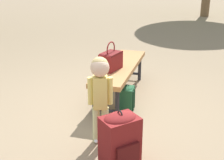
# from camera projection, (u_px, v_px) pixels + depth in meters

# --- Properties ---
(ground_plane) EXTENTS (40.00, 40.00, 0.00)m
(ground_plane) POSITION_uv_depth(u_px,v_px,m) (101.00, 117.00, 3.57)
(ground_plane) COLOR #7F6B51
(ground_plane) RESTS_ON ground
(park_bench) EXTENTS (1.61, 0.45, 0.45)m
(park_bench) POSITION_uv_depth(u_px,v_px,m) (120.00, 69.00, 4.04)
(park_bench) COLOR #9E6B3D
(park_bench) RESTS_ON ground
(handbag) EXTENTS (0.36, 0.26, 0.37)m
(handbag) POSITION_uv_depth(u_px,v_px,m) (111.00, 60.00, 3.78)
(handbag) COLOR maroon
(handbag) RESTS_ON park_bench
(child_standing) EXTENTS (0.18, 0.24, 0.89)m
(child_standing) POSITION_uv_depth(u_px,v_px,m) (100.00, 87.00, 2.86)
(child_standing) COLOR #CCCC8C
(child_standing) RESTS_ON ground
(backpack_large) EXTENTS (0.39, 0.39, 0.54)m
(backpack_large) POSITION_uv_depth(u_px,v_px,m) (120.00, 138.00, 2.60)
(backpack_large) COLOR maroon
(backpack_large) RESTS_ON ground
(backpack_small) EXTENTS (0.20, 0.18, 0.34)m
(backpack_small) POSITION_uv_depth(u_px,v_px,m) (127.00, 97.00, 3.68)
(backpack_small) COLOR #1E4C2D
(backpack_small) RESTS_ON ground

